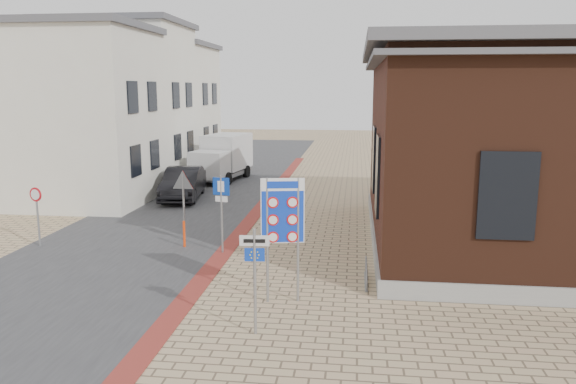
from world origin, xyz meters
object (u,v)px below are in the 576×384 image
at_px(box_truck, 223,157).
at_px(bollard, 184,234).
at_px(essen_sign, 255,265).
at_px(parking_sign, 221,200).
at_px(border_sign, 283,213).
at_px(sedan, 183,183).

relative_size(box_truck, bollard, 5.73).
distance_m(box_truck, essen_sign, 21.41).
bearing_deg(parking_sign, essen_sign, -58.45).
distance_m(parking_sign, bollard, 2.03).
xyz_separation_m(border_sign, bollard, (-4.00, 4.50, -1.86)).
distance_m(box_truck, parking_sign, 15.06).
relative_size(sedan, bollard, 5.04).
relative_size(box_truck, parking_sign, 2.04).
height_order(sedan, parking_sign, parking_sign).
height_order(sedan, border_sign, border_sign).
height_order(sedan, essen_sign, essen_sign).
bearing_deg(essen_sign, bollard, 114.71).
bearing_deg(box_truck, parking_sign, -67.07).
distance_m(essen_sign, parking_sign, 6.39).
relative_size(box_truck, border_sign, 1.66).
distance_m(essen_sign, bollard, 7.54).
xyz_separation_m(parking_sign, bollard, (-1.46, 0.50, -1.33)).
xyz_separation_m(sedan, bollard, (2.63, -8.30, -0.31)).
bearing_deg(bollard, box_truck, 98.11).
height_order(sedan, bollard, sedan).
height_order(box_truck, parking_sign, box_truck).
xyz_separation_m(border_sign, essen_sign, (-0.35, -2.00, -0.73)).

